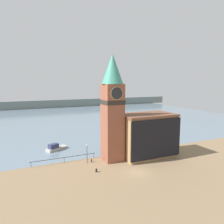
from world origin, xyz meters
name	(u,v)px	position (x,y,z in m)	size (l,w,h in m)	color
ground_plane	(137,172)	(0.00, 0.00, 0.00)	(160.00, 160.00, 0.00)	#846B4C
water	(60,117)	(0.00, 70.86, 0.00)	(160.00, 120.00, 0.00)	slate
far_shoreline	(47,104)	(0.00, 110.86, 2.50)	(180.00, 3.00, 5.00)	slate
pier_railing	(64,158)	(-11.26, 10.61, 0.97)	(13.69, 0.08, 1.09)	#232328
clock_tower	(113,105)	(-1.45, 7.73, 11.90)	(4.49, 4.49, 22.39)	brown
pier_building	(147,135)	(6.75, 6.90, 4.85)	(12.35, 7.54, 9.66)	#A88451
boat_near	(56,148)	(-11.36, 19.77, 0.61)	(5.60, 4.01, 1.71)	#B7B2A8
mooring_bollard_near	(92,160)	(-5.97, 8.50, 0.33)	(0.26, 0.26, 0.61)	black
mooring_bollard_far	(96,170)	(-6.90, 3.15, 0.38)	(0.38, 0.38, 0.71)	black
lamp_post	(87,150)	(-6.96, 8.39, 2.76)	(0.32, 0.32, 3.94)	black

